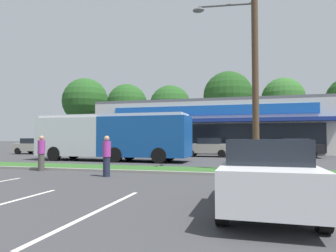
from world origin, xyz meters
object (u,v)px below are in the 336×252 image
Objects in this scene: utility_pole at (252,47)px; car_1 at (293,148)px; city_bus at (112,136)px; pedestrian_near_bench at (41,153)px; car_0 at (36,146)px; car_4 at (208,147)px; pedestrian_by_pole at (107,156)px; car_3 at (266,175)px.

utility_pole is 13.68m from car_1.
pedestrian_near_bench is (-0.55, -6.76, -0.89)m from city_bus.
city_bus reaches higher than pedestrian_near_bench.
car_4 reaches higher than car_0.
utility_pole reaches higher than pedestrian_by_pole.
utility_pole is 8.24m from pedestrian_by_pole.
car_3 is 1.01× the size of car_4.
pedestrian_by_pole is at bearing 115.08° from city_bus.
city_bus is at bearing -28.71° from car_0.
car_4 is (-3.84, 18.97, 0.01)m from car_3.
pedestrian_by_pole is (-6.15, 4.53, 0.05)m from car_3.
car_4 is at bearing 107.36° from utility_pole.
car_3 is (0.19, -7.31, -5.02)m from utility_pole.
car_0 is 1.05× the size of car_3.
city_bus is 12.97m from car_0.
utility_pole is at bearing 40.34° from pedestrian_near_bench.
pedestrian_near_bench is (-10.08, -1.60, -4.96)m from utility_pole.
car_0 is at bearing 0.95° from car_4.
city_bus is 15.84m from car_3.
car_0 is at bearing 161.08° from pedestrian_near_bench.
car_1 is at bearing -174.66° from car_4.
pedestrian_near_bench is at bearing 46.16° from car_1.
car_3 is at bearing 128.78° from city_bus.
pedestrian_near_bench is (-6.44, -13.26, 0.05)m from car_4.
car_3 is at bearing 101.43° from car_4.
utility_pole reaches higher than city_bus.
car_0 is at bearing 91.72° from pedestrian_by_pole.
utility_pole is 2.44× the size of car_0.
car_0 is 2.62× the size of pedestrian_by_pole.
utility_pole is 0.99× the size of city_bus.
pedestrian_near_bench reaches higher than car_3.
utility_pole is 6.32× the size of pedestrian_near_bench.
car_4 is (17.23, 0.29, 0.02)m from car_0.
car_0 is at bearing 151.42° from utility_pole.
car_1 is (12.80, 7.14, -0.95)m from city_bus.
pedestrian_near_bench reaches higher than car_4.
pedestrian_near_bench is at bearing 86.17° from city_bus.
pedestrian_near_bench is 4.29m from pedestrian_by_pole.
car_1 is 19.85m from car_3.
car_3 is 19.35m from car_4.
car_1 is 2.67× the size of pedestrian_by_pole.
car_4 is at bearing 11.43° from car_3.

